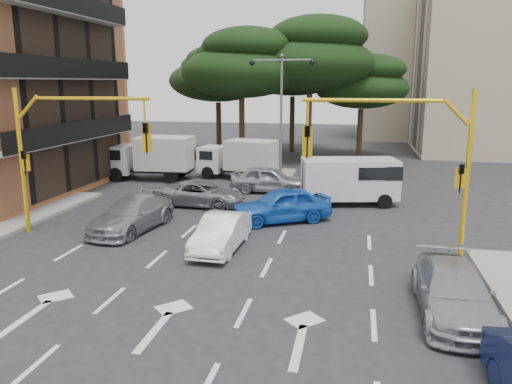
{
  "coord_description": "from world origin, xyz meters",
  "views": [
    {
      "loc": [
        4.88,
        -15.87,
        6.23
      ],
      "look_at": [
        0.69,
        4.58,
        1.6
      ],
      "focal_mm": 35.0,
      "sensor_mm": 36.0,
      "label": 1
    }
  ],
  "objects_px": {
    "street_lamp_center": "(281,95)",
    "box_truck_b": "(238,159)",
    "signal_mast_right": "(414,151)",
    "van_white": "(349,181)",
    "car_silver_cross_b": "(269,179)",
    "box_truck_a": "(150,158)",
    "car_white_hatch": "(221,233)",
    "car_silver_parked": "(453,292)",
    "car_blue_compact": "(281,205)",
    "car_silver_wagon": "(132,214)",
    "car_silver_cross_a": "(201,194)",
    "signal_mast_left": "(59,142)"
  },
  "relations": [
    {
      "from": "car_silver_cross_b",
      "to": "box_truck_a",
      "type": "height_order",
      "value": "box_truck_a"
    },
    {
      "from": "car_silver_cross_a",
      "to": "van_white",
      "type": "height_order",
      "value": "van_white"
    },
    {
      "from": "car_silver_parked",
      "to": "street_lamp_center",
      "type": "bearing_deg",
      "value": 112.05
    },
    {
      "from": "signal_mast_right",
      "to": "van_white",
      "type": "height_order",
      "value": "signal_mast_right"
    },
    {
      "from": "car_blue_compact",
      "to": "car_silver_cross_a",
      "type": "bearing_deg",
      "value": -145.26
    },
    {
      "from": "box_truck_b",
      "to": "car_silver_parked",
      "type": "bearing_deg",
      "value": -140.76
    },
    {
      "from": "street_lamp_center",
      "to": "car_white_hatch",
      "type": "xyz_separation_m",
      "value": [
        -0.03,
        -14.48,
        -4.77
      ]
    },
    {
      "from": "signal_mast_left",
      "to": "car_silver_cross_b",
      "type": "relative_size",
      "value": 1.36
    },
    {
      "from": "signal_mast_left",
      "to": "car_silver_parked",
      "type": "xyz_separation_m",
      "value": [
        14.4,
        -4.46,
        -3.21
      ]
    },
    {
      "from": "car_white_hatch",
      "to": "car_silver_wagon",
      "type": "distance_m",
      "value": 4.72
    },
    {
      "from": "street_lamp_center",
      "to": "car_blue_compact",
      "type": "bearing_deg",
      "value": -81.03
    },
    {
      "from": "car_white_hatch",
      "to": "car_silver_parked",
      "type": "bearing_deg",
      "value": -25.8
    },
    {
      "from": "signal_mast_left",
      "to": "car_silver_cross_a",
      "type": "bearing_deg",
      "value": 56.44
    },
    {
      "from": "car_silver_cross_b",
      "to": "van_white",
      "type": "height_order",
      "value": "van_white"
    },
    {
      "from": "van_white",
      "to": "box_truck_b",
      "type": "xyz_separation_m",
      "value": [
        -7.25,
        5.65,
        0.07
      ]
    },
    {
      "from": "car_white_hatch",
      "to": "van_white",
      "type": "distance_m",
      "value": 9.51
    },
    {
      "from": "signal_mast_left",
      "to": "van_white",
      "type": "xyz_separation_m",
      "value": [
        11.33,
        7.86,
        -2.68
      ]
    },
    {
      "from": "signal_mast_right",
      "to": "car_silver_wagon",
      "type": "relative_size",
      "value": 1.25
    },
    {
      "from": "signal_mast_left",
      "to": "street_lamp_center",
      "type": "height_order",
      "value": "street_lamp_center"
    },
    {
      "from": "signal_mast_right",
      "to": "box_truck_a",
      "type": "bearing_deg",
      "value": 141.4
    },
    {
      "from": "car_blue_compact",
      "to": "car_silver_parked",
      "type": "relative_size",
      "value": 0.98
    },
    {
      "from": "signal_mast_right",
      "to": "car_silver_parked",
      "type": "bearing_deg",
      "value": -79.89
    },
    {
      "from": "car_white_hatch",
      "to": "signal_mast_right",
      "type": "bearing_deg",
      "value": 5.76
    },
    {
      "from": "car_white_hatch",
      "to": "van_white",
      "type": "bearing_deg",
      "value": 63.13
    },
    {
      "from": "signal_mast_left",
      "to": "van_white",
      "type": "distance_m",
      "value": 14.05
    },
    {
      "from": "signal_mast_right",
      "to": "car_white_hatch",
      "type": "xyz_separation_m",
      "value": [
        -6.83,
        -0.47,
        -3.22
      ]
    },
    {
      "from": "van_white",
      "to": "box_truck_a",
      "type": "height_order",
      "value": "box_truck_a"
    },
    {
      "from": "car_silver_cross_a",
      "to": "box_truck_a",
      "type": "distance_m",
      "value": 8.14
    },
    {
      "from": "car_silver_cross_a",
      "to": "car_silver_wagon",
      "type": "bearing_deg",
      "value": 165.16
    },
    {
      "from": "car_white_hatch",
      "to": "box_truck_a",
      "type": "distance_m",
      "value": 14.96
    },
    {
      "from": "car_silver_parked",
      "to": "box_truck_a",
      "type": "relative_size",
      "value": 0.81
    },
    {
      "from": "signal_mast_left",
      "to": "car_silver_cross_b",
      "type": "xyz_separation_m",
      "value": [
        6.79,
        9.78,
        -3.13
      ]
    },
    {
      "from": "car_silver_cross_b",
      "to": "car_silver_cross_a",
      "type": "bearing_deg",
      "value": 142.86
    },
    {
      "from": "car_white_hatch",
      "to": "car_blue_compact",
      "type": "xyz_separation_m",
      "value": [
        1.64,
        4.28,
        0.11
      ]
    },
    {
      "from": "car_silver_wagon",
      "to": "car_blue_compact",
      "type": "bearing_deg",
      "value": 31.27
    },
    {
      "from": "car_silver_cross_a",
      "to": "car_silver_cross_b",
      "type": "xyz_separation_m",
      "value": [
        2.85,
        3.84,
        0.12
      ]
    },
    {
      "from": "car_blue_compact",
      "to": "box_truck_b",
      "type": "xyz_separation_m",
      "value": [
        -4.33,
        9.7,
        0.5
      ]
    },
    {
      "from": "car_white_hatch",
      "to": "car_silver_parked",
      "type": "distance_m",
      "value": 8.61
    },
    {
      "from": "car_white_hatch",
      "to": "car_silver_wagon",
      "type": "xyz_separation_m",
      "value": [
        -4.42,
        1.67,
        0.04
      ]
    },
    {
      "from": "car_blue_compact",
      "to": "van_white",
      "type": "bearing_deg",
      "value": 114.41
    },
    {
      "from": "street_lamp_center",
      "to": "box_truck_b",
      "type": "height_order",
      "value": "street_lamp_center"
    },
    {
      "from": "car_silver_wagon",
      "to": "car_silver_parked",
      "type": "height_order",
      "value": "car_silver_wagon"
    },
    {
      "from": "signal_mast_left",
      "to": "car_silver_cross_a",
      "type": "height_order",
      "value": "signal_mast_left"
    },
    {
      "from": "car_silver_parked",
      "to": "box_truck_b",
      "type": "height_order",
      "value": "box_truck_b"
    },
    {
      "from": "car_silver_wagon",
      "to": "car_silver_cross_a",
      "type": "relative_size",
      "value": 1.06
    },
    {
      "from": "signal_mast_right",
      "to": "car_white_hatch",
      "type": "bearing_deg",
      "value": -176.04
    },
    {
      "from": "signal_mast_right",
      "to": "street_lamp_center",
      "type": "bearing_deg",
      "value": 115.91
    },
    {
      "from": "van_white",
      "to": "box_truck_a",
      "type": "xyz_separation_m",
      "value": [
        -12.77,
        4.15,
        0.19
      ]
    },
    {
      "from": "car_silver_cross_b",
      "to": "box_truck_a",
      "type": "bearing_deg",
      "value": 74.27
    },
    {
      "from": "signal_mast_right",
      "to": "box_truck_b",
      "type": "xyz_separation_m",
      "value": [
        -9.53,
        13.51,
        -2.61
      ]
    }
  ]
}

